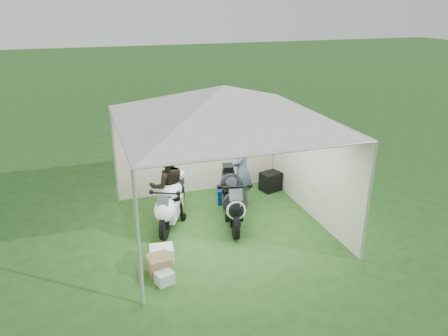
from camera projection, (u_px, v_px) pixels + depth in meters
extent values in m
plane|color=#234A1C|center=(224.00, 227.00, 9.25)|extent=(80.00, 80.00, 0.00)
cylinder|color=silver|center=(138.00, 241.00, 6.48)|extent=(0.06, 0.06, 2.30)
cylinder|color=silver|center=(368.00, 204.00, 7.64)|extent=(0.06, 0.06, 2.30)
cylinder|color=silver|center=(115.00, 155.00, 10.03)|extent=(0.06, 0.06, 2.30)
cylinder|color=silver|center=(274.00, 139.00, 11.19)|extent=(0.06, 0.06, 2.30)
cube|color=silver|center=(199.00, 147.00, 10.61)|extent=(4.00, 0.02, 2.30)
cube|color=silver|center=(124.00, 189.00, 8.26)|extent=(0.02, 4.00, 2.30)
cube|color=silver|center=(312.00, 166.00, 9.42)|extent=(0.02, 4.00, 2.30)
pyramid|color=white|center=(224.00, 104.00, 8.30)|extent=(5.66, 5.66, 0.70)
cube|color=#99A5B7|center=(128.00, 125.00, 9.86)|extent=(0.22, 0.02, 0.28)
cube|color=#99A5B7|center=(143.00, 124.00, 9.96)|extent=(0.22, 0.02, 0.28)
cube|color=#99A5B7|center=(158.00, 122.00, 10.06)|extent=(0.22, 0.01, 0.28)
cube|color=#99A5B7|center=(173.00, 121.00, 10.17)|extent=(0.22, 0.01, 0.28)
cube|color=#99A5B7|center=(129.00, 138.00, 9.97)|extent=(0.22, 0.02, 0.28)
cube|color=#99A5B7|center=(144.00, 136.00, 10.07)|extent=(0.22, 0.01, 0.28)
cube|color=#99A5B7|center=(159.00, 135.00, 10.17)|extent=(0.22, 0.02, 0.28)
cube|color=#99A5B7|center=(174.00, 134.00, 10.27)|extent=(0.22, 0.01, 0.28)
cylinder|color=#D8590C|center=(206.00, 114.00, 10.35)|extent=(3.20, 0.02, 0.02)
cylinder|color=black|center=(165.00, 226.00, 8.69)|extent=(0.33, 0.57, 0.58)
cylinder|color=black|center=(179.00, 197.00, 9.94)|extent=(0.37, 0.59, 0.58)
cube|color=white|center=(172.00, 208.00, 9.24)|extent=(0.68, 0.97, 0.29)
ellipsoid|color=white|center=(165.00, 210.00, 8.66)|extent=(0.64, 0.71, 0.48)
ellipsoid|color=white|center=(172.00, 190.00, 9.19)|extent=(0.64, 0.72, 0.34)
cube|color=black|center=(176.00, 185.00, 9.57)|extent=(0.47, 0.63, 0.14)
cube|color=white|center=(179.00, 176.00, 9.84)|extent=(0.31, 0.35, 0.17)
cube|color=black|center=(175.00, 194.00, 9.54)|extent=(0.31, 0.52, 0.10)
cube|color=#3F474C|center=(163.00, 201.00, 8.47)|extent=(0.27, 0.22, 0.20)
cylinder|color=black|center=(235.00, 223.00, 8.71)|extent=(0.25, 0.66, 0.65)
cylinder|color=black|center=(228.00, 192.00, 10.12)|extent=(0.31, 0.67, 0.65)
cube|color=black|center=(232.00, 204.00, 9.34)|extent=(0.59, 1.09, 0.33)
ellipsoid|color=black|center=(235.00, 205.00, 8.69)|extent=(0.62, 0.74, 0.54)
ellipsoid|color=black|center=(231.00, 183.00, 9.28)|extent=(0.62, 0.76, 0.38)
cube|color=black|center=(229.00, 178.00, 9.71)|extent=(0.42, 0.70, 0.15)
cube|color=black|center=(228.00, 169.00, 10.01)|extent=(0.31, 0.37, 0.20)
cube|color=maroon|center=(230.00, 188.00, 9.67)|extent=(0.24, 0.61, 0.11)
cube|color=#3F474C|center=(236.00, 195.00, 8.47)|extent=(0.29, 0.21, 0.23)
cylinder|color=white|center=(236.00, 211.00, 8.47)|extent=(0.38, 0.11, 0.39)
cube|color=#092EC8|center=(228.00, 196.00, 10.28)|extent=(0.52, 0.39, 0.35)
imported|color=black|center=(168.00, 186.00, 9.26)|extent=(0.79, 0.63, 1.60)
imported|color=slate|center=(242.00, 169.00, 9.90)|extent=(0.72, 0.78, 1.79)
cube|color=black|center=(271.00, 181.00, 10.94)|extent=(0.57, 0.50, 0.47)
cube|color=silver|center=(162.00, 254.00, 8.00)|extent=(0.46, 0.37, 0.28)
cube|color=olive|center=(159.00, 265.00, 7.62)|extent=(0.41, 0.41, 0.34)
cube|color=#B3B7BB|center=(165.00, 278.00, 7.37)|extent=(0.35, 0.32, 0.21)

